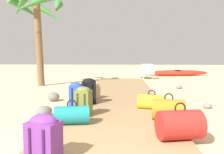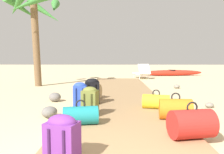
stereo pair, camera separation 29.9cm
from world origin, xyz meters
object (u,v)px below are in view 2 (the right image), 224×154
backpack_olive (90,101)px  duffel_bag_yellow (156,101)px  duffel_bag_orange (175,109)px  backpack_blue (80,94)px  duffel_bag_red (192,124)px  backpack_purple (62,137)px  duffel_bag_teal (81,115)px  palm_tree_far_left (35,15)px  lounge_chair (142,73)px  duffel_bag_tan (90,91)px  backpack_black (92,90)px  kayak (172,73)px

backpack_olive → duffel_bag_yellow: bearing=26.2°
duffel_bag_orange → backpack_blue: backpack_blue is taller
duffel_bag_red → duffel_bag_orange: duffel_bag_red is taller
duffel_bag_red → backpack_purple: bearing=-154.6°
backpack_blue → duffel_bag_teal: size_ratio=0.90×
duffel_bag_yellow → palm_tree_far_left: bearing=132.6°
backpack_purple → backpack_blue: 2.75m
duffel_bag_teal → palm_tree_far_left: palm_tree_far_left is taller
backpack_olive → lounge_chair: lounge_chair is taller
duffel_bag_tan → backpack_olive: 1.89m
duffel_bag_tan → duffel_bag_teal: 2.45m
duffel_bag_teal → backpack_blue: bearing=98.8°
backpack_olive → backpack_black: size_ratio=0.92×
duffel_bag_red → lounge_chair: (0.41, 9.85, 0.05)m
palm_tree_far_left → kayak: palm_tree_far_left is taller
backpack_black → palm_tree_far_left: palm_tree_far_left is taller
backpack_purple → backpack_black: (0.01, 3.13, 0.05)m
backpack_olive → palm_tree_far_left: 6.27m
duffel_bag_tan → backpack_black: backpack_black is taller
backpack_blue → duffel_bag_teal: backpack_blue is taller
duffel_bag_orange → kayak: bearing=76.9°
kayak → duffel_bag_red: bearing=-102.2°
backpack_olive → backpack_black: 1.18m
backpack_blue → duffel_bag_yellow: backpack_blue is taller
duffel_bag_yellow → backpack_olive: bearing=-153.8°
palm_tree_far_left → duffel_bag_teal: bearing=-65.2°
duffel_bag_orange → palm_tree_far_left: (-4.25, 5.29, 2.59)m
duffel_bag_orange → lounge_chair: bearing=87.5°
backpack_olive → lounge_chair: (1.93, 8.65, -0.05)m
backpack_black → kayak: size_ratio=0.15×
backpack_blue → duffel_bag_teal: bearing=-81.2°
backpack_purple → backpack_blue: bearing=94.6°
duffel_bag_yellow → backpack_black: size_ratio=1.04×
duffel_bag_orange → backpack_black: (-1.62, 1.38, 0.13)m
backpack_purple → duffel_bag_yellow: bearing=61.3°
duffel_bag_red → palm_tree_far_left: bearing=123.9°
palm_tree_far_left → kayak: bearing=39.4°
backpack_purple → duffel_bag_orange: bearing=47.0°
kayak → duffel_bag_orange: bearing=-103.1°
duffel_bag_orange → palm_tree_far_left: palm_tree_far_left is taller
duffel_bag_teal → kayak: bearing=69.6°
duffel_bag_red → kayak: duffel_bag_red is taller
backpack_olive → duffel_bag_yellow: size_ratio=0.89×
backpack_black → backpack_purple: bearing=-90.2°
backpack_purple → kayak: bearing=71.8°
backpack_purple → lounge_chair: 10.80m
duffel_bag_yellow → backpack_blue: bearing=176.1°
duffel_bag_teal → kayak: duffel_bag_teal is taller
duffel_bag_yellow → backpack_black: backpack_black is taller
backpack_olive → lounge_chair: bearing=77.4°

